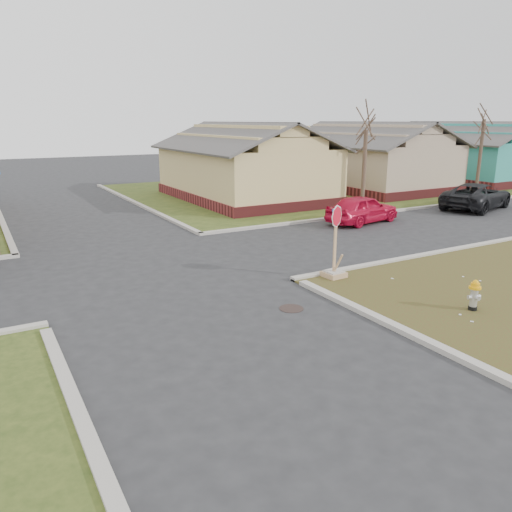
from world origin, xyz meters
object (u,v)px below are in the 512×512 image
fire_hydrant (474,293)px  stop_sign (334,262)px  red_sedan (362,209)px  dark_pickup (477,196)px

fire_hydrant → stop_sign: 4.21m
red_sedan → fire_hydrant: bearing=143.2°
stop_sign → red_sedan: stop_sign is taller
fire_hydrant → stop_sign: bearing=126.2°
stop_sign → red_sedan: bearing=39.2°
stop_sign → dark_pickup: stop_sign is taller
stop_sign → dark_pickup: bearing=18.4°
stop_sign → red_sedan: (6.58, 6.20, 0.14)m
dark_pickup → fire_hydrant: bearing=111.3°
dark_pickup → red_sedan: bearing=73.3°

